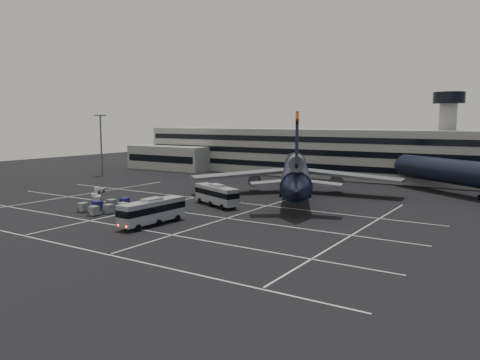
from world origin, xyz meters
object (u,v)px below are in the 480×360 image
at_px(trijet_main, 296,172).
at_px(tug_a, 99,190).
at_px(bus_far, 216,194).
at_px(bus_near, 152,210).
at_px(uld_cluster, 106,207).

xyz_separation_m(trijet_main, tug_a, (-39.99, -20.62, -4.63)).
xyz_separation_m(bus_far, tug_a, (-32.37, -1.29, -1.71)).
relative_size(bus_near, uld_cluster, 1.07).
bearing_deg(bus_far, trijet_main, 1.37).
bearing_deg(uld_cluster, trijet_main, 58.18).
bearing_deg(tug_a, trijet_main, 19.50).
height_order(bus_far, tug_a, bus_far).
distance_m(bus_far, uld_cluster, 20.77).
height_order(bus_near, tug_a, bus_near).
bearing_deg(uld_cluster, bus_near, -14.63).
bearing_deg(bus_near, trijet_main, 83.60).
xyz_separation_m(tug_a, uld_cluster, (18.46, -14.07, 0.21)).
relative_size(trijet_main, uld_cluster, 4.63).
xyz_separation_m(bus_near, uld_cluster, (-15.29, 3.99, -1.56)).
xyz_separation_m(bus_near, bus_far, (-1.38, 19.34, -0.05)).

